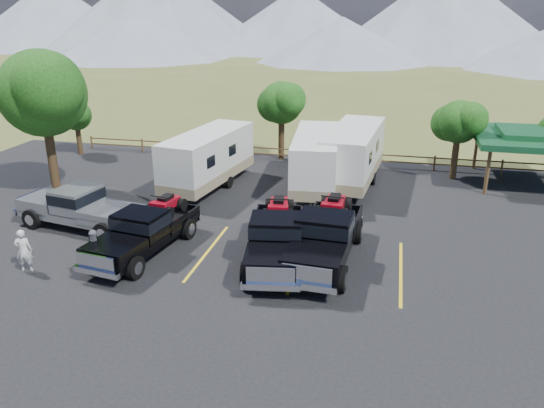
% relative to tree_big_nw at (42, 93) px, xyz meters
% --- Properties ---
extents(ground, '(320.00, 320.00, 0.00)m').
position_rel_tree_big_nw_xyz_m(ground, '(12.55, -9.03, -5.60)').
color(ground, '#4C5725').
rests_on(ground, ground).
extents(asphalt_lot, '(44.00, 34.00, 0.04)m').
position_rel_tree_big_nw_xyz_m(asphalt_lot, '(12.55, -6.03, -5.58)').
color(asphalt_lot, black).
rests_on(asphalt_lot, ground).
extents(stall_lines, '(12.12, 5.50, 0.01)m').
position_rel_tree_big_nw_xyz_m(stall_lines, '(12.55, -5.03, -5.55)').
color(stall_lines, gold).
rests_on(stall_lines, asphalt_lot).
extents(tree_big_nw, '(5.54, 5.18, 7.84)m').
position_rel_tree_big_nw_xyz_m(tree_big_nw, '(0.00, 0.00, 0.00)').
color(tree_big_nw, '#302113').
rests_on(tree_big_nw, ground).
extents(tree_ne_a, '(3.11, 2.92, 4.76)m').
position_rel_tree_big_nw_xyz_m(tree_ne_a, '(21.52, 7.99, -2.11)').
color(tree_ne_a, '#302113').
rests_on(tree_ne_a, ground).
extents(tree_north, '(3.46, 3.24, 5.25)m').
position_rel_tree_big_nw_xyz_m(tree_north, '(10.52, 9.99, -1.76)').
color(tree_north, '#302113').
rests_on(tree_north, ground).
extents(tree_nw_small, '(2.59, 2.43, 3.85)m').
position_rel_tree_big_nw_xyz_m(tree_nw_small, '(-3.48, 7.99, -2.81)').
color(tree_nw_small, '#302113').
rests_on(tree_nw_small, ground).
extents(rail_fence, '(36.12, 0.12, 1.00)m').
position_rel_tree_big_nw_xyz_m(rail_fence, '(14.55, 9.47, -4.99)').
color(rail_fence, brown).
rests_on(rail_fence, ground).
extents(pavilion, '(6.20, 6.20, 3.22)m').
position_rel_tree_big_nw_xyz_m(pavilion, '(25.55, 7.97, -2.81)').
color(pavilion, brown).
rests_on(pavilion, ground).
extents(mountain_range, '(209.00, 71.00, 20.00)m').
position_rel_tree_big_nw_xyz_m(mountain_range, '(4.92, 96.95, 2.28)').
color(mountain_range, slate).
rests_on(mountain_range, ground).
extents(rig_left, '(2.93, 6.50, 2.09)m').
position_rel_tree_big_nw_xyz_m(rig_left, '(8.03, -5.58, -4.55)').
color(rig_left, black).
rests_on(rig_left, asphalt_lot).
extents(rig_center, '(3.11, 6.83, 2.20)m').
position_rel_tree_big_nw_xyz_m(rig_center, '(13.54, -5.08, -4.50)').
color(rig_center, black).
rests_on(rig_center, asphalt_lot).
extents(rig_right, '(2.75, 7.02, 2.30)m').
position_rel_tree_big_nw_xyz_m(rig_right, '(15.49, -4.63, -4.45)').
color(rig_right, black).
rests_on(rig_right, asphalt_lot).
extents(trailer_left, '(3.48, 9.20, 3.18)m').
position_rel_tree_big_nw_xyz_m(trailer_left, '(7.76, 3.13, -3.89)').
color(trailer_left, white).
rests_on(trailer_left, asphalt_lot).
extents(trailer_center, '(3.06, 9.18, 3.17)m').
position_rel_tree_big_nw_xyz_m(trailer_center, '(13.74, 4.14, -3.90)').
color(trailer_center, white).
rests_on(trailer_center, asphalt_lot).
extents(trailer_right, '(3.20, 9.62, 3.33)m').
position_rel_tree_big_nw_xyz_m(trailer_right, '(15.72, 5.49, -3.81)').
color(trailer_right, white).
rests_on(trailer_right, asphalt_lot).
extents(pickup_silver, '(6.74, 3.16, 1.94)m').
position_rel_tree_big_nw_xyz_m(pickup_silver, '(3.99, -3.85, -4.55)').
color(pickup_silver, gray).
rests_on(pickup_silver, asphalt_lot).
extents(person_a, '(0.75, 0.62, 1.76)m').
position_rel_tree_big_nw_xyz_m(person_a, '(4.19, -8.24, -4.68)').
color(person_a, silver).
rests_on(person_a, asphalt_lot).
extents(person_b, '(1.04, 1.01, 1.68)m').
position_rel_tree_big_nw_xyz_m(person_b, '(6.89, -7.53, -4.71)').
color(person_b, slate).
rests_on(person_b, asphalt_lot).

